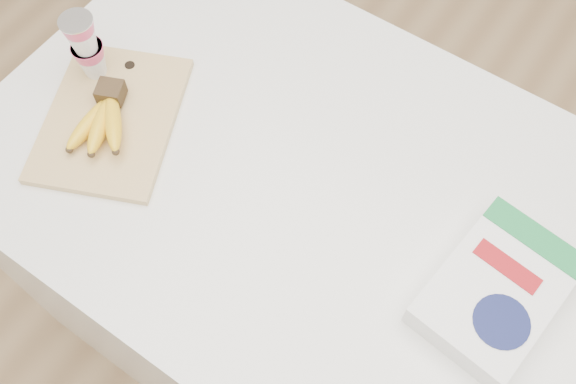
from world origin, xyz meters
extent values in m
plane|color=tan|center=(0.00, 0.00, 0.00)|extent=(4.00, 4.00, 0.00)
cube|color=white|center=(0.00, 0.00, 0.46)|extent=(1.24, 0.83, 0.93)
cube|color=#DEC67A|center=(-0.37, -0.10, 0.94)|extent=(0.35, 0.39, 0.02)
cube|color=#382816|center=(-0.39, -0.07, 0.97)|extent=(0.06, 0.06, 0.03)
ellipsoid|color=yellow|center=(-0.38, -0.14, 0.96)|extent=(0.05, 0.15, 0.04)
sphere|color=#382816|center=(-0.38, -0.21, 0.96)|extent=(0.01, 0.01, 0.01)
ellipsoid|color=yellow|center=(-0.36, -0.13, 0.97)|extent=(0.09, 0.14, 0.04)
sphere|color=#382816|center=(-0.33, -0.19, 0.97)|extent=(0.01, 0.01, 0.01)
ellipsoid|color=yellow|center=(-0.34, -0.12, 0.97)|extent=(0.12, 0.12, 0.04)
sphere|color=#382816|center=(-0.30, -0.17, 0.97)|extent=(0.01, 0.01, 0.01)
cylinder|color=silver|center=(-0.46, -0.04, 1.09)|extent=(0.06, 0.06, 0.00)
cube|color=white|center=(0.38, -0.01, 0.96)|extent=(0.21, 0.28, 0.06)
cube|color=#1B7C3C|center=(0.39, 0.10, 0.99)|extent=(0.18, 0.07, 0.00)
cylinder|color=#131A49|center=(0.41, -0.06, 0.99)|extent=(0.10, 0.10, 0.00)
cube|color=#A01217|center=(0.37, 0.02, 0.99)|extent=(0.12, 0.05, 0.00)
camera|label=1|loc=(0.30, -0.49, 1.95)|focal=40.00mm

